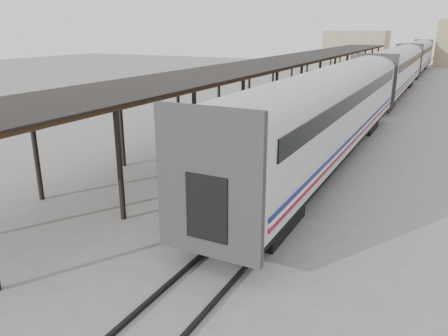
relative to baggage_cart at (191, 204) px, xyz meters
name	(u,v)px	position (x,y,z in m)	size (l,w,h in m)	color
ground	(186,206)	(-0.90, 1.09, -0.65)	(160.00, 160.00, 0.00)	slate
train	(395,68)	(2.29, 34.89, 2.04)	(3.45, 76.01, 4.01)	silver
canopy	(300,58)	(-4.30, 25.09, 3.36)	(4.90, 64.30, 4.15)	#422B19
rails	(392,95)	(2.30, 35.09, -0.59)	(1.54, 150.00, 0.12)	black
building_left	(356,46)	(-10.90, 83.09, 2.35)	(12.00, 8.00, 6.00)	tan
baggage_cart	(191,204)	(0.00, 0.00, 0.00)	(1.84, 2.64, 0.86)	brown
suitcase_stack	(190,190)	(-0.21, 0.29, 0.41)	(1.28, 1.35, 0.58)	#3D3D40
luggage_tug	(281,106)	(-4.09, 20.27, 0.01)	(1.43, 1.85, 1.45)	maroon
porter	(186,181)	(0.25, -0.65, 1.08)	(0.63, 0.42, 1.74)	navy
pedestrian	(285,108)	(-3.12, 18.35, 0.25)	(1.06, 0.44, 1.81)	black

